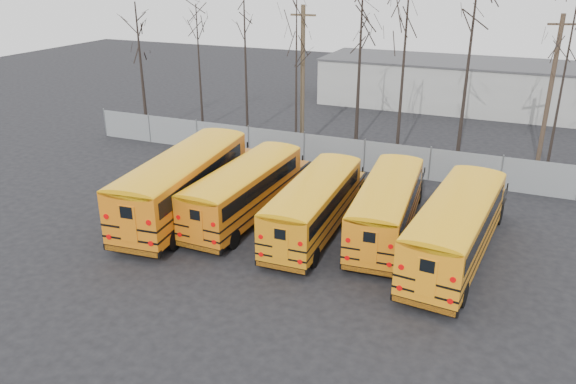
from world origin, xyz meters
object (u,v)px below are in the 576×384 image
at_px(bus_a, 186,178).
at_px(bus_c, 316,201).
at_px(bus_e, 457,223).
at_px(utility_pole_left, 303,78).
at_px(bus_d, 388,202).
at_px(utility_pole_right, 550,89).
at_px(bus_b, 246,186).

relative_size(bus_a, bus_c, 1.21).
relative_size(bus_e, utility_pole_left, 1.14).
height_order(bus_d, utility_pole_right, utility_pole_right).
distance_m(bus_a, utility_pole_right, 23.26).
height_order(bus_b, bus_c, bus_b).
height_order(bus_a, bus_d, bus_a).
distance_m(bus_b, utility_pole_left, 12.49).
bearing_deg(bus_a, utility_pole_left, 78.91).
bearing_deg(utility_pole_left, bus_e, -48.14).
distance_m(bus_b, bus_e, 10.32).
bearing_deg(bus_e, bus_c, -176.66).
bearing_deg(bus_b, bus_e, -1.30).
xyz_separation_m(bus_a, bus_c, (6.82, 0.50, -0.32)).
bearing_deg(bus_c, bus_d, 17.95).
xyz_separation_m(bus_a, utility_pole_right, (16.61, 16.04, 2.81)).
bearing_deg(bus_d, bus_b, -177.34).
height_order(bus_a, bus_e, bus_a).
relative_size(bus_c, bus_d, 0.99).
bearing_deg(bus_e, bus_a, -173.52).
distance_m(bus_d, utility_pole_right, 16.15).
relative_size(bus_a, bus_e, 1.11).
distance_m(bus_b, bus_d, 7.03).
bearing_deg(bus_e, utility_pole_left, 139.32).
bearing_deg(bus_d, bus_e, -26.30).
distance_m(bus_e, utility_pole_right, 16.37).
relative_size(bus_c, utility_pole_right, 1.08).
bearing_deg(bus_a, bus_b, 9.50).
xyz_separation_m(bus_b, utility_pole_right, (13.58, 15.24, 3.08)).
distance_m(bus_c, utility_pole_right, 18.63).
distance_m(bus_e, utility_pole_left, 17.61).
relative_size(bus_d, utility_pole_right, 1.09).
bearing_deg(bus_d, utility_pole_right, 61.19).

